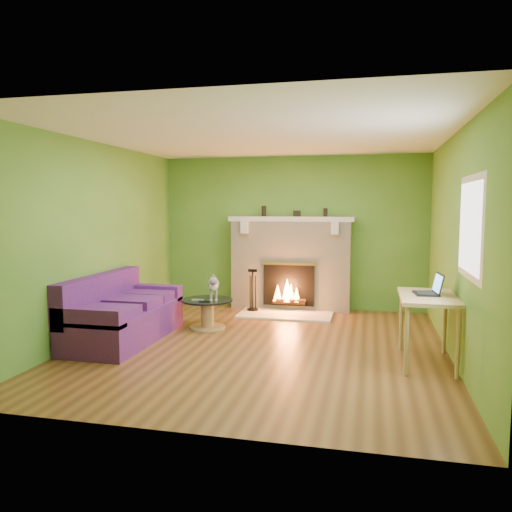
# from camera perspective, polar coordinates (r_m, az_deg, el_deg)

# --- Properties ---
(floor) EXTENTS (5.00, 5.00, 0.00)m
(floor) POSITION_cam_1_polar(r_m,az_deg,el_deg) (6.37, 0.59, -10.24)
(floor) COLOR #593519
(floor) RESTS_ON ground
(ceiling) EXTENTS (5.00, 5.00, 0.00)m
(ceiling) POSITION_cam_1_polar(r_m,az_deg,el_deg) (6.19, 0.62, 13.59)
(ceiling) COLOR white
(ceiling) RESTS_ON wall_back
(wall_back) EXTENTS (5.00, 0.00, 5.00)m
(wall_back) POSITION_cam_1_polar(r_m,az_deg,el_deg) (8.60, 4.19, 2.68)
(wall_back) COLOR #487E29
(wall_back) RESTS_ON floor
(wall_front) EXTENTS (5.00, 0.00, 5.00)m
(wall_front) POSITION_cam_1_polar(r_m,az_deg,el_deg) (3.75, -7.62, -1.23)
(wall_front) COLOR #487E29
(wall_front) RESTS_ON floor
(wall_left) EXTENTS (0.00, 5.00, 5.00)m
(wall_left) POSITION_cam_1_polar(r_m,az_deg,el_deg) (6.98, -17.74, 1.73)
(wall_left) COLOR #487E29
(wall_left) RESTS_ON floor
(wall_right) EXTENTS (0.00, 5.00, 5.00)m
(wall_right) POSITION_cam_1_polar(r_m,az_deg,el_deg) (6.08, 21.81, 1.04)
(wall_right) COLOR #487E29
(wall_right) RESTS_ON floor
(window_frame) EXTENTS (0.00, 1.20, 1.20)m
(window_frame) POSITION_cam_1_polar(r_m,az_deg,el_deg) (5.17, 23.31, 3.02)
(window_frame) COLOR silver
(window_frame) RESTS_ON wall_right
(window_pane) EXTENTS (0.00, 1.06, 1.06)m
(window_pane) POSITION_cam_1_polar(r_m,az_deg,el_deg) (5.17, 23.23, 3.02)
(window_pane) COLOR white
(window_pane) RESTS_ON wall_right
(fireplace) EXTENTS (2.10, 0.46, 1.58)m
(fireplace) POSITION_cam_1_polar(r_m,az_deg,el_deg) (8.46, 3.97, -0.95)
(fireplace) COLOR beige
(fireplace) RESTS_ON floor
(hearth) EXTENTS (1.50, 0.75, 0.03)m
(hearth) POSITION_cam_1_polar(r_m,az_deg,el_deg) (8.09, 3.36, -6.71)
(hearth) COLOR beige
(hearth) RESTS_ON floor
(mantel) EXTENTS (2.10, 0.28, 0.08)m
(mantel) POSITION_cam_1_polar(r_m,az_deg,el_deg) (8.39, 3.99, 4.25)
(mantel) COLOR beige
(mantel) RESTS_ON fireplace
(sofa) EXTENTS (0.88, 1.91, 0.86)m
(sofa) POSITION_cam_1_polar(r_m,az_deg,el_deg) (6.82, -15.17, -6.50)
(sofa) COLOR #3C185C
(sofa) RESTS_ON floor
(coffee_table) EXTENTS (0.74, 0.74, 0.42)m
(coffee_table) POSITION_cam_1_polar(r_m,az_deg,el_deg) (7.26, -5.59, -6.33)
(coffee_table) COLOR tan
(coffee_table) RESTS_ON floor
(desk) EXTENTS (0.61, 1.04, 0.77)m
(desk) POSITION_cam_1_polar(r_m,az_deg,el_deg) (5.86, 19.07, -5.16)
(desk) COLOR tan
(desk) RESTS_ON floor
(cat) EXTENTS (0.38, 0.61, 0.36)m
(cat) POSITION_cam_1_polar(r_m,az_deg,el_deg) (7.22, -4.89, -3.51)
(cat) COLOR slate
(cat) RESTS_ON coffee_table
(remote_silver) EXTENTS (0.17, 0.06, 0.02)m
(remote_silver) POSITION_cam_1_polar(r_m,az_deg,el_deg) (7.15, -6.67, -5.01)
(remote_silver) COLOR gray
(remote_silver) RESTS_ON coffee_table
(remote_black) EXTENTS (0.17, 0.07, 0.02)m
(remote_black) POSITION_cam_1_polar(r_m,az_deg,el_deg) (7.05, -5.92, -5.16)
(remote_black) COLOR black
(remote_black) RESTS_ON coffee_table
(laptop) EXTENTS (0.32, 0.35, 0.24)m
(laptop) POSITION_cam_1_polar(r_m,az_deg,el_deg) (5.87, 18.89, -3.01)
(laptop) COLOR black
(laptop) RESTS_ON desk
(fire_tools) EXTENTS (0.18, 0.18, 0.69)m
(fire_tools) POSITION_cam_1_polar(r_m,az_deg,el_deg) (8.27, -0.39, -3.86)
(fire_tools) COLOR black
(fire_tools) RESTS_ON hearth
(mantel_vase_left) EXTENTS (0.08, 0.08, 0.18)m
(mantel_vase_left) POSITION_cam_1_polar(r_m,az_deg,el_deg) (8.50, 0.91, 5.15)
(mantel_vase_left) COLOR black
(mantel_vase_left) RESTS_ON mantel
(mantel_vase_right) EXTENTS (0.07, 0.07, 0.14)m
(mantel_vase_right) POSITION_cam_1_polar(r_m,az_deg,el_deg) (8.35, 7.95, 4.95)
(mantel_vase_right) COLOR black
(mantel_vase_right) RESTS_ON mantel
(mantel_box) EXTENTS (0.12, 0.08, 0.10)m
(mantel_box) POSITION_cam_1_polar(r_m,az_deg,el_deg) (8.40, 4.70, 4.86)
(mantel_box) COLOR black
(mantel_box) RESTS_ON mantel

